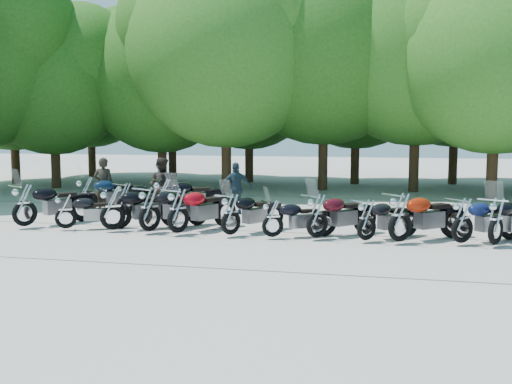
% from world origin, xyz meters
% --- Properties ---
extents(ground, '(90.00, 90.00, 0.00)m').
position_xyz_m(ground, '(0.00, 0.00, 0.00)').
color(ground, gray).
rests_on(ground, ground).
extents(tree_0, '(7.50, 7.50, 9.21)m').
position_xyz_m(tree_0, '(-15.42, 12.98, 5.45)').
color(tree_0, '#3A2614').
rests_on(tree_0, ground).
extents(tree_1, '(6.97, 6.97, 8.55)m').
position_xyz_m(tree_1, '(-12.04, 11.24, 5.06)').
color(tree_1, '#3A2614').
rests_on(tree_1, ground).
extents(tree_2, '(7.31, 7.31, 8.97)m').
position_xyz_m(tree_2, '(-7.25, 12.84, 5.31)').
color(tree_2, '#3A2614').
rests_on(tree_2, ground).
extents(tree_3, '(8.70, 8.70, 10.67)m').
position_xyz_m(tree_3, '(-3.57, 11.24, 6.32)').
color(tree_3, '#3A2614').
rests_on(tree_3, ground).
extents(tree_4, '(9.13, 9.13, 11.20)m').
position_xyz_m(tree_4, '(0.54, 13.09, 6.64)').
color(tree_4, '#3A2614').
rests_on(tree_4, ground).
extents(tree_5, '(9.04, 9.04, 11.10)m').
position_xyz_m(tree_5, '(4.61, 13.20, 6.57)').
color(tree_5, '#3A2614').
rests_on(tree_5, ground).
extents(tree_6, '(8.00, 8.00, 9.82)m').
position_xyz_m(tree_6, '(7.55, 10.82, 5.81)').
color(tree_6, '#3A2614').
rests_on(tree_6, ground).
extents(tree_9, '(7.59, 7.59, 9.32)m').
position_xyz_m(tree_9, '(-13.53, 17.59, 5.52)').
color(tree_9, '#3A2614').
rests_on(tree_9, ground).
extents(tree_10, '(7.78, 7.78, 9.55)m').
position_xyz_m(tree_10, '(-8.29, 16.97, 5.66)').
color(tree_10, '#3A2614').
rests_on(tree_10, ground).
extents(tree_11, '(7.56, 7.56, 9.28)m').
position_xyz_m(tree_11, '(-3.76, 16.43, 5.49)').
color(tree_11, '#3A2614').
rests_on(tree_11, ground).
extents(tree_12, '(7.88, 7.88, 9.67)m').
position_xyz_m(tree_12, '(1.80, 16.47, 5.72)').
color(tree_12, '#3A2614').
rests_on(tree_12, ground).
extents(tree_13, '(8.31, 8.31, 10.20)m').
position_xyz_m(tree_13, '(6.69, 17.47, 6.04)').
color(tree_13, '#3A2614').
rests_on(tree_13, ground).
extents(motorcycle_0, '(1.99, 2.58, 1.44)m').
position_xyz_m(motorcycle_0, '(-6.53, 0.48, 0.72)').
color(motorcycle_0, black).
rests_on(motorcycle_0, ground).
extents(motorcycle_1, '(2.10, 1.47, 1.15)m').
position_xyz_m(motorcycle_1, '(-5.23, 0.45, 0.58)').
color(motorcycle_1, black).
rests_on(motorcycle_1, ground).
extents(motorcycle_2, '(2.37, 2.14, 1.39)m').
position_xyz_m(motorcycle_2, '(-3.84, 0.54, 0.69)').
color(motorcycle_2, black).
rests_on(motorcycle_2, ground).
extents(motorcycle_3, '(1.85, 2.61, 1.44)m').
position_xyz_m(motorcycle_3, '(-2.73, 0.49, 0.72)').
color(motorcycle_3, black).
rests_on(motorcycle_3, ground).
extents(motorcycle_4, '(1.85, 2.58, 1.42)m').
position_xyz_m(motorcycle_4, '(-1.88, 0.42, 0.71)').
color(motorcycle_4, '#9D0511').
rests_on(motorcycle_4, ground).
extents(motorcycle_5, '(1.79, 2.31, 1.29)m').
position_xyz_m(motorcycle_5, '(-0.45, 0.49, 0.65)').
color(motorcycle_5, black).
rests_on(motorcycle_5, ground).
extents(motorcycle_6, '(2.06, 1.55, 1.14)m').
position_xyz_m(motorcycle_6, '(0.68, 0.45, 0.57)').
color(motorcycle_6, black).
rests_on(motorcycle_6, ground).
extents(motorcycle_7, '(2.13, 2.22, 1.33)m').
position_xyz_m(motorcycle_7, '(1.81, 0.58, 0.67)').
color(motorcycle_7, '#38070F').
rests_on(motorcycle_7, ground).
extents(motorcycle_8, '(1.94, 2.05, 1.22)m').
position_xyz_m(motorcycle_8, '(3.06, 0.50, 0.61)').
color(motorcycle_8, black).
rests_on(motorcycle_8, ground).
extents(motorcycle_9, '(2.41, 2.29, 1.44)m').
position_xyz_m(motorcycle_9, '(3.87, 0.48, 0.72)').
color(motorcycle_9, maroon).
rests_on(motorcycle_9, ground).
extents(motorcycle_10, '(2.26, 2.03, 1.32)m').
position_xyz_m(motorcycle_10, '(5.35, 0.64, 0.66)').
color(motorcycle_10, '#0E1740').
rests_on(motorcycle_10, ground).
extents(motorcycle_11, '(1.87, 2.43, 1.36)m').
position_xyz_m(motorcycle_11, '(6.11, 0.59, 0.68)').
color(motorcycle_11, black).
rests_on(motorcycle_11, ground).
extents(motorcycle_12, '(2.35, 2.35, 1.44)m').
position_xyz_m(motorcycle_12, '(-6.12, 3.31, 0.72)').
color(motorcycle_12, '#0B1B32').
rests_on(motorcycle_12, ground).
extents(motorcycle_13, '(1.74, 2.24, 1.25)m').
position_xyz_m(motorcycle_13, '(-4.70, 3.16, 0.63)').
color(motorcycle_13, black).
rests_on(motorcycle_13, ground).
extents(motorcycle_14, '(2.41, 2.24, 1.43)m').
position_xyz_m(motorcycle_14, '(-3.41, 3.28, 0.71)').
color(motorcycle_14, black).
rests_on(motorcycle_14, ground).
extents(rider_0, '(0.75, 0.55, 1.88)m').
position_xyz_m(rider_0, '(-5.81, 3.91, 0.94)').
color(rider_0, black).
rests_on(rider_0, ground).
extents(rider_1, '(1.06, 0.91, 1.89)m').
position_xyz_m(rider_1, '(-3.76, 3.97, 0.95)').
color(rider_1, black).
rests_on(rider_1, ground).
extents(rider_2, '(1.09, 0.76, 1.72)m').
position_xyz_m(rider_2, '(-1.40, 4.70, 0.86)').
color(rider_2, '#1B303A').
rests_on(rider_2, ground).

